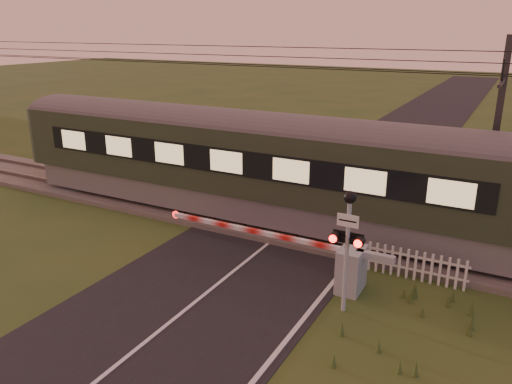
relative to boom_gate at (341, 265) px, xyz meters
The scene contains 8 objects.
ground 4.45m from the boom_gate, 132.98° to the right, with size 160.00×160.00×0.00m, color #2C491C.
road 4.60m from the boom_gate, 130.82° to the right, with size 6.00×140.00×0.03m.
track_bed 4.49m from the boom_gate, 132.35° to the left, with size 140.00×3.40×0.39m.
overhead_wires 6.72m from the boom_gate, 132.35° to the left, with size 120.00×0.62×0.62m.
boom_gate is the anchor object (origin of this frame).
crossing_signal 1.87m from the boom_gate, 66.73° to the right, with size 0.80×0.34×3.13m.
picket_fence 2.20m from the boom_gate, 39.52° to the left, with size 2.81×0.07×0.88m.
catenary_mast 6.84m from the boom_gate, 61.31° to the left, with size 0.20×2.45×6.51m.
Camera 1 is at (6.68, -8.44, 6.70)m, focal length 35.00 mm.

